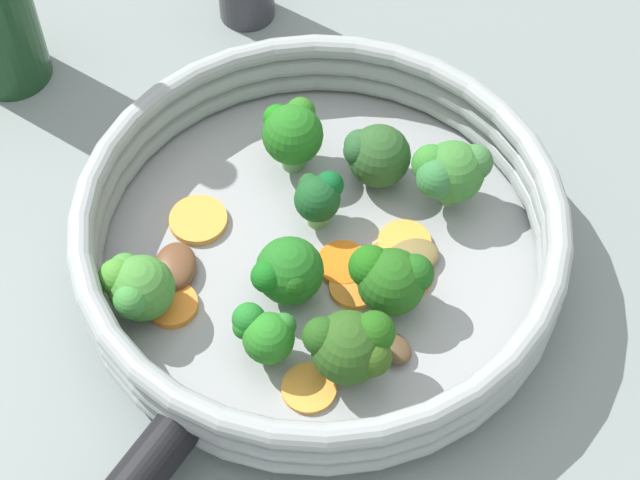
# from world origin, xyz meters

# --- Properties ---
(ground_plane) EXTENTS (4.00, 4.00, 0.00)m
(ground_plane) POSITION_xyz_m (0.00, 0.00, 0.00)
(ground_plane) COLOR slate
(skillet) EXTENTS (0.28, 0.28, 0.01)m
(skillet) POSITION_xyz_m (0.00, 0.00, 0.01)
(skillet) COLOR #939699
(skillet) RESTS_ON ground_plane
(skillet_rim_wall) EXTENTS (0.30, 0.30, 0.05)m
(skillet_rim_wall) POSITION_xyz_m (0.00, 0.00, 0.04)
(skillet_rim_wall) COLOR #949B9B
(skillet_rim_wall) RESTS_ON skillet
(skillet_rivet_left) EXTENTS (0.01, 0.01, 0.01)m
(skillet_rivet_left) POSITION_xyz_m (-0.13, 0.03, 0.02)
(skillet_rivet_left) COLOR #90989B
(skillet_rivet_left) RESTS_ON skillet
(skillet_rivet_right) EXTENTS (0.01, 0.01, 0.01)m
(skillet_rivet_right) POSITION_xyz_m (-0.13, -0.03, 0.02)
(skillet_rivet_right) COLOR #97969A
(skillet_rivet_right) RESTS_ON skillet
(carrot_slice_0) EXTENTS (0.04, 0.04, 0.01)m
(carrot_slice_0) POSITION_xyz_m (-0.08, 0.05, 0.01)
(carrot_slice_0) COLOR orange
(carrot_slice_0) RESTS_ON skillet
(carrot_slice_1) EXTENTS (0.04, 0.04, 0.00)m
(carrot_slice_1) POSITION_xyz_m (-0.00, -0.02, 0.01)
(carrot_slice_1) COLOR orange
(carrot_slice_1) RESTS_ON skillet
(carrot_slice_2) EXTENTS (0.05, 0.05, 0.00)m
(carrot_slice_2) POSITION_xyz_m (0.01, -0.05, 0.01)
(carrot_slice_2) COLOR orange
(carrot_slice_2) RESTS_ON skillet
(carrot_slice_3) EXTENTS (0.03, 0.03, 0.01)m
(carrot_slice_3) POSITION_xyz_m (0.03, -0.04, 0.01)
(carrot_slice_3) COLOR #F39C39
(carrot_slice_3) RESTS_ON skillet
(carrot_slice_4) EXTENTS (0.05, 0.05, 0.00)m
(carrot_slice_4) POSITION_xyz_m (-0.02, 0.08, 0.01)
(carrot_slice_4) COLOR orange
(carrot_slice_4) RESTS_ON skillet
(carrot_slice_5) EXTENTS (0.04, 0.04, 0.00)m
(carrot_slice_5) POSITION_xyz_m (-0.01, -0.03, 0.01)
(carrot_slice_5) COLOR orange
(carrot_slice_5) RESTS_ON skillet
(carrot_slice_6) EXTENTS (0.03, 0.03, 0.00)m
(carrot_slice_6) POSITION_xyz_m (-0.08, -0.04, 0.01)
(carrot_slice_6) COLOR #EE9A39
(carrot_slice_6) RESTS_ON skillet
(broccoli_floret_0) EXTENTS (0.04, 0.04, 0.04)m
(broccoli_floret_0) POSITION_xyz_m (0.07, 0.00, 0.04)
(broccoli_floret_0) COLOR #7CAC60
(broccoli_floret_0) RESTS_ON skillet
(broccoli_floret_1) EXTENTS (0.04, 0.05, 0.04)m
(broccoli_floret_1) POSITION_xyz_m (-0.01, -0.05, 0.04)
(broccoli_floret_1) COLOR #74A050
(broccoli_floret_1) RESTS_ON skillet
(broccoli_floret_2) EXTENTS (0.04, 0.04, 0.05)m
(broccoli_floret_2) POSITION_xyz_m (0.05, 0.05, 0.04)
(broccoli_floret_2) COLOR #619755
(broccoli_floret_2) RESTS_ON skillet
(broccoli_floret_3) EXTENTS (0.03, 0.03, 0.04)m
(broccoli_floret_3) POSITION_xyz_m (0.02, 0.02, 0.04)
(broccoli_floret_3) COLOR #74A55E
(broccoli_floret_3) RESTS_ON skillet
(broccoli_floret_4) EXTENTS (0.04, 0.05, 0.05)m
(broccoli_floret_4) POSITION_xyz_m (-0.06, -0.06, 0.04)
(broccoli_floret_4) COLOR #678E4F
(broccoli_floret_4) RESTS_ON skillet
(broccoli_floret_5) EXTENTS (0.04, 0.04, 0.04)m
(broccoli_floret_5) POSITION_xyz_m (-0.04, 0.00, 0.04)
(broccoli_floret_5) COLOR #5E8C50
(broccoli_floret_5) RESTS_ON skillet
(broccoli_floret_6) EXTENTS (0.04, 0.04, 0.04)m
(broccoli_floret_6) POSITION_xyz_m (-0.09, 0.07, 0.04)
(broccoli_floret_6) COLOR #86B36B
(broccoli_floret_6) RESTS_ON skillet
(broccoli_floret_7) EXTENTS (0.05, 0.05, 0.05)m
(broccoli_floret_7) POSITION_xyz_m (0.08, -0.05, 0.04)
(broccoli_floret_7) COLOR #71955B
(broccoli_floret_7) RESTS_ON skillet
(broccoli_floret_8) EXTENTS (0.03, 0.03, 0.04)m
(broccoli_floret_8) POSITION_xyz_m (-0.08, -0.01, 0.04)
(broccoli_floret_8) COLOR #648F4D
(broccoli_floret_8) RESTS_ON skillet
(mushroom_piece_0) EXTENTS (0.02, 0.03, 0.01)m
(mushroom_piece_0) POSITION_xyz_m (-0.04, -0.07, 0.02)
(mushroom_piece_0) COLOR brown
(mushroom_piece_0) RESTS_ON skillet
(mushroom_piece_1) EXTENTS (0.04, 0.04, 0.01)m
(mushroom_piece_1) POSITION_xyz_m (0.03, -0.05, 0.02)
(mushroom_piece_1) COLOR olive
(mushroom_piece_1) RESTS_ON skillet
(mushroom_piece_2) EXTENTS (0.04, 0.04, 0.01)m
(mushroom_piece_2) POSITION_xyz_m (-0.06, 0.07, 0.02)
(mushroom_piece_2) COLOR brown
(mushroom_piece_2) RESTS_ON skillet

